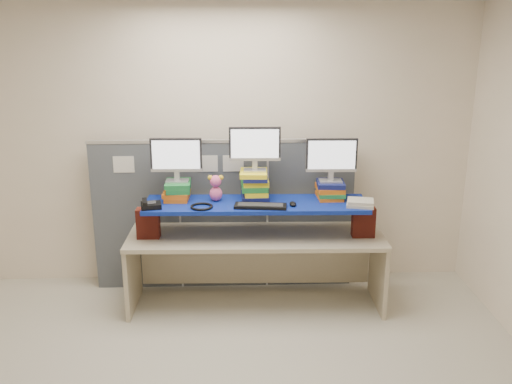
{
  "coord_description": "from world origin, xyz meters",
  "views": [
    {
      "loc": [
        0.11,
        -3.59,
        2.64
      ],
      "look_at": [
        0.3,
        1.34,
        1.14
      ],
      "focal_mm": 40.0,
      "sensor_mm": 36.0,
      "label": 1
    }
  ],
  "objects_px": {
    "monitor_left": "(176,157)",
    "monitor_center": "(255,146)",
    "desk": "(256,249)",
    "blue_board": "(256,204)",
    "monitor_right": "(331,157)",
    "keyboard": "(260,206)",
    "desk_phone": "(150,205)"
  },
  "relations": [
    {
      "from": "monitor_left",
      "to": "monitor_right",
      "type": "xyz_separation_m",
      "value": [
        1.41,
        -0.03,
        -0.01
      ]
    },
    {
      "from": "desk",
      "to": "monitor_left",
      "type": "xyz_separation_m",
      "value": [
        -0.72,
        0.13,
        0.86
      ]
    },
    {
      "from": "desk",
      "to": "monitor_center",
      "type": "relative_size",
      "value": 5.09
    },
    {
      "from": "desk",
      "to": "blue_board",
      "type": "xyz_separation_m",
      "value": [
        0.0,
        0.0,
        0.44
      ]
    },
    {
      "from": "desk",
      "to": "keyboard",
      "type": "distance_m",
      "value": 0.5
    },
    {
      "from": "blue_board",
      "to": "monitor_right",
      "type": "xyz_separation_m",
      "value": [
        0.69,
        0.1,
        0.41
      ]
    },
    {
      "from": "monitor_left",
      "to": "monitor_center",
      "type": "bearing_deg",
      "value": 0.0
    },
    {
      "from": "monitor_left",
      "to": "monitor_center",
      "type": "distance_m",
      "value": 0.72
    },
    {
      "from": "monitor_center",
      "to": "keyboard",
      "type": "height_order",
      "value": "monitor_center"
    },
    {
      "from": "monitor_right",
      "to": "keyboard",
      "type": "bearing_deg",
      "value": -158.26
    },
    {
      "from": "blue_board",
      "to": "monitor_center",
      "type": "xyz_separation_m",
      "value": [
        -0.01,
        0.12,
        0.52
      ]
    },
    {
      "from": "monitor_center",
      "to": "monitor_right",
      "type": "xyz_separation_m",
      "value": [
        0.7,
        -0.02,
        -0.11
      ]
    },
    {
      "from": "blue_board",
      "to": "monitor_left",
      "type": "bearing_deg",
      "value": 170.7
    },
    {
      "from": "monitor_right",
      "to": "blue_board",
      "type": "bearing_deg",
      "value": -170.28
    },
    {
      "from": "keyboard",
      "to": "monitor_left",
      "type": "bearing_deg",
      "value": 166.4
    },
    {
      "from": "blue_board",
      "to": "monitor_right",
      "type": "bearing_deg",
      "value": 9.72
    },
    {
      "from": "monitor_center",
      "to": "desk_phone",
      "type": "distance_m",
      "value": 1.07
    },
    {
      "from": "desk",
      "to": "keyboard",
      "type": "relative_size",
      "value": 4.99
    },
    {
      "from": "blue_board",
      "to": "desk_phone",
      "type": "relative_size",
      "value": 9.95
    },
    {
      "from": "desk",
      "to": "monitor_center",
      "type": "height_order",
      "value": "monitor_center"
    },
    {
      "from": "desk_phone",
      "to": "monitor_right",
      "type": "bearing_deg",
      "value": -3.4
    },
    {
      "from": "desk",
      "to": "desk_phone",
      "type": "xyz_separation_m",
      "value": [
        -0.94,
        -0.12,
        0.49
      ]
    },
    {
      "from": "monitor_center",
      "to": "desk",
      "type": "bearing_deg",
      "value": -85.75
    },
    {
      "from": "desk",
      "to": "monitor_right",
      "type": "bearing_deg",
      "value": 9.72
    },
    {
      "from": "monitor_right",
      "to": "keyboard",
      "type": "height_order",
      "value": "monitor_right"
    },
    {
      "from": "desk",
      "to": "monitor_right",
      "type": "relative_size",
      "value": 5.09
    },
    {
      "from": "monitor_left",
      "to": "keyboard",
      "type": "xyz_separation_m",
      "value": [
        0.75,
        -0.28,
        -0.38
      ]
    },
    {
      "from": "desk",
      "to": "keyboard",
      "type": "height_order",
      "value": "keyboard"
    },
    {
      "from": "keyboard",
      "to": "monitor_center",
      "type": "bearing_deg",
      "value": 105.4
    },
    {
      "from": "monitor_center",
      "to": "keyboard",
      "type": "relative_size",
      "value": 0.98
    },
    {
      "from": "monitor_center",
      "to": "desk_phone",
      "type": "bearing_deg",
      "value": -164.6
    },
    {
      "from": "monitor_right",
      "to": "keyboard",
      "type": "relative_size",
      "value": 0.98
    }
  ]
}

